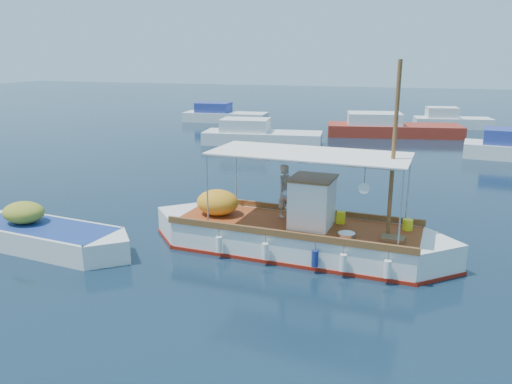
% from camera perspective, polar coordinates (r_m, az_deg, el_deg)
% --- Properties ---
extents(ground, '(160.00, 160.00, 0.00)m').
position_cam_1_polar(ground, '(14.89, 5.44, -6.20)').
color(ground, black).
rests_on(ground, ground).
extents(fishing_caique, '(9.08, 2.86, 5.55)m').
position_cam_1_polar(fishing_caique, '(14.37, 4.36, -4.90)').
color(fishing_caique, white).
rests_on(fishing_caique, ground).
extents(dinghy, '(6.08, 2.13, 1.49)m').
position_cam_1_polar(dinghy, '(15.92, -23.08, -4.77)').
color(dinghy, white).
rests_on(dinghy, ground).
extents(bg_boat_nw, '(7.69, 3.41, 1.80)m').
position_cam_1_polar(bg_boat_nw, '(31.83, 0.33, 6.36)').
color(bg_boat_nw, silver).
rests_on(bg_boat_nw, ground).
extents(bg_boat_n, '(9.48, 4.49, 1.80)m').
position_cam_1_polar(bg_boat_n, '(36.51, 15.00, 7.00)').
color(bg_boat_n, maroon).
rests_on(bg_boat_n, ground).
extents(bg_boat_far_w, '(7.21, 2.88, 1.80)m').
position_cam_1_polar(bg_boat_far_w, '(43.03, -3.80, 8.67)').
color(bg_boat_far_w, silver).
rests_on(bg_boat_far_w, ground).
extents(bg_boat_far_n, '(5.96, 2.96, 1.80)m').
position_cam_1_polar(bg_boat_far_n, '(42.00, 21.30, 7.50)').
color(bg_boat_far_n, silver).
rests_on(bg_boat_far_n, ground).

